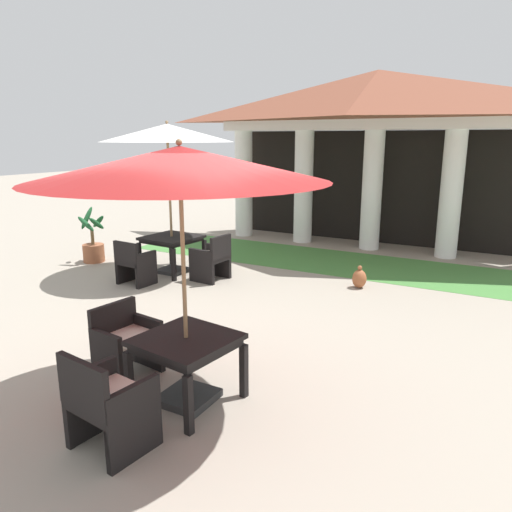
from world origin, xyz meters
The scene contains 13 objects.
ground_plane centered at (0.00, 0.00, 0.00)m, with size 60.00×60.00×0.00m, color #9E9384.
background_pavilion centered at (0.00, 7.37, 3.16)m, with size 8.27×3.11×4.13m.
lawn_strip centered at (0.00, 5.63, 0.00)m, with size 10.07×2.14×0.01m, color #47843D.
patio_table_near_foreground centered at (-2.86, 3.28, 0.64)m, with size 1.05×1.05×0.73m.
patio_umbrella_near_foreground centered at (-2.86, 3.28, 2.69)m, with size 2.53×2.53×2.95m.
patio_chair_near_foreground_east centered at (-1.86, 3.20, 0.41)m, with size 0.61×0.63×0.88m.
patio_chair_near_foreground_south centered at (-2.94, 2.28, 0.40)m, with size 0.63×0.54×0.83m.
patio_table_mid_left centered at (0.37, -0.55, 0.60)m, with size 0.99×0.99×0.70m.
patio_umbrella_mid_left centered at (0.37, -0.55, 2.38)m, with size 2.78×2.78×2.62m.
patio_chair_mid_left_south centered at (0.24, -1.50, 0.42)m, with size 0.70×0.64×0.90m.
patio_chair_mid_left_west centered at (-0.58, -0.43, 0.40)m, with size 0.59×0.70×0.82m.
potted_palm_left_edge centered at (-4.90, 3.12, 0.33)m, with size 0.48×0.52×1.20m.
terracotta_urn centered at (0.75, 4.06, 0.17)m, with size 0.25×0.25×0.41m.
Camera 1 is at (3.12, -4.12, 2.62)m, focal length 33.80 mm.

